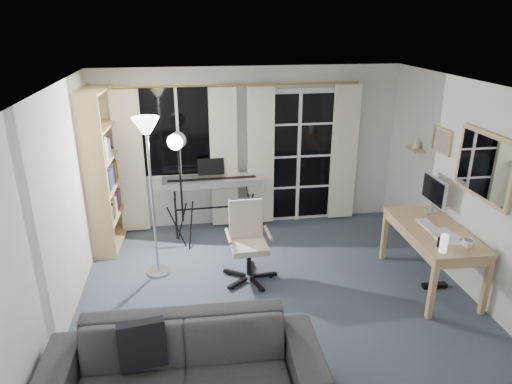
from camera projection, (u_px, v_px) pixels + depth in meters
floor at (273, 290)px, 5.45m from camera, size 4.50×4.00×0.02m
window at (178, 131)px, 6.58m from camera, size 1.20×0.08×1.40m
french_door at (298, 157)px, 7.01m from camera, size 1.32×0.09×2.11m
curtains at (242, 157)px, 6.77m from camera, size 3.60×0.07×2.13m
bookshelf at (99, 174)px, 6.19m from camera, size 0.40×1.04×2.21m
torchiere_lamp at (148, 151)px, 5.23m from camera, size 0.41×0.41×2.00m
keyboard_piano at (212, 182)px, 6.65m from camera, size 1.44×0.72×1.04m
studio_light at (178, 155)px, 5.98m from camera, size 0.38×0.38×1.69m
office_chair at (247, 233)px, 5.55m from camera, size 0.66×0.68×0.99m
desk at (434, 235)px, 5.35m from camera, size 0.73×1.40×0.74m
monitor at (434, 191)px, 5.65m from camera, size 0.18×0.53×0.46m
desk_clutter at (437, 250)px, 5.15m from camera, size 0.45×0.84×0.94m
mug at (468, 243)px, 4.84m from camera, size 0.12×0.10×0.12m
wall_mirror at (485, 166)px, 4.88m from camera, size 0.04×0.94×0.74m
framed_print at (442, 141)px, 5.70m from camera, size 0.03×0.42×0.32m
wall_shelf at (416, 145)px, 6.22m from camera, size 0.16×0.30×0.18m
sofa at (182, 358)px, 3.71m from camera, size 2.31×0.74×0.90m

